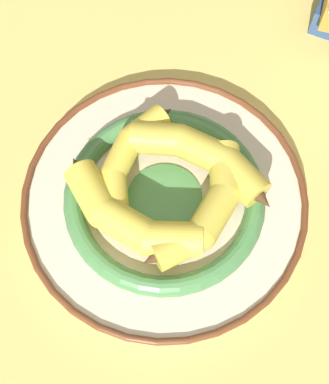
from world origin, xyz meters
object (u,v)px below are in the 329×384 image
banana_b (128,157)px  banana_d (205,211)px  banana_c (126,217)px  banana_a (202,156)px  decorative_bowl (164,199)px

banana_b → banana_d: size_ratio=0.99×
banana_c → banana_a: bearing=72.5°
banana_d → banana_c: bearing=125.6°
banana_b → decorative_bowl: bearing=68.6°
banana_b → banana_c: size_ratio=0.95×
banana_a → banana_c: bearing=68.6°
banana_a → banana_b: 0.09m
decorative_bowl → banana_d: (0.04, 0.04, 0.04)m
banana_a → banana_c: size_ratio=1.07×
banana_b → banana_a: bearing=110.9°
banana_a → banana_d: (0.07, -0.01, -0.00)m
banana_b → banana_c: (0.08, -0.01, 0.00)m
banana_a → banana_b: size_ratio=1.12×
decorative_bowl → banana_c: 0.07m
banana_a → banana_c: 0.12m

